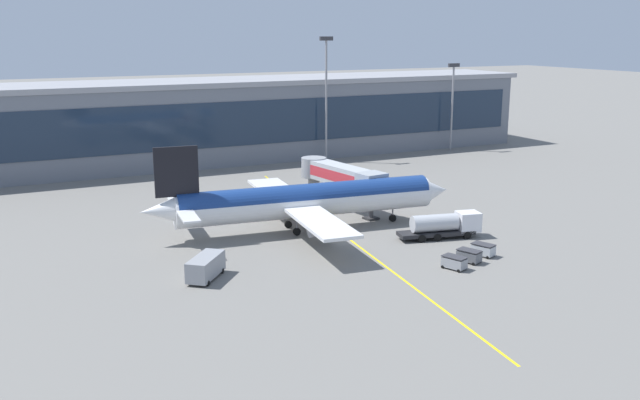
# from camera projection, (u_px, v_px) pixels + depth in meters

# --- Properties ---
(ground_plane) EXTENTS (700.00, 700.00, 0.00)m
(ground_plane) POSITION_uv_depth(u_px,v_px,m) (339.00, 239.00, 90.42)
(ground_plane) COLOR slate
(apron_lead_in_line) EXTENTS (10.36, 79.40, 0.01)m
(apron_lead_in_line) POSITION_uv_depth(u_px,v_px,m) (342.00, 234.00, 92.83)
(apron_lead_in_line) COLOR yellow
(apron_lead_in_line) RESTS_ON ground_plane
(terminal_building) EXTENTS (159.10, 19.51, 16.45)m
(terminal_building) POSITION_uv_depth(u_px,v_px,m) (173.00, 122.00, 140.41)
(terminal_building) COLOR slate
(terminal_building) RESTS_ON ground_plane
(main_airliner) EXTENTS (43.04, 34.03, 12.31)m
(main_airliner) POSITION_uv_depth(u_px,v_px,m) (305.00, 201.00, 93.45)
(main_airliner) COLOR white
(main_airliner) RESTS_ON ground_plane
(jet_bridge) EXTENTS (6.11, 18.04, 6.80)m
(jet_bridge) POSITION_uv_depth(u_px,v_px,m) (339.00, 175.00, 104.96)
(jet_bridge) COLOR #B2B7BC
(jet_bridge) RESTS_ON ground_plane
(fuel_tanker) EXTENTS (11.09, 4.80, 3.25)m
(fuel_tanker) POSITION_uv_depth(u_px,v_px,m) (445.00, 225.00, 90.55)
(fuel_tanker) COLOR #232326
(fuel_tanker) RESTS_ON ground_plane
(lavatory_truck) EXTENTS (5.50, 5.92, 2.50)m
(lavatory_truck) POSITION_uv_depth(u_px,v_px,m) (205.00, 267.00, 75.54)
(lavatory_truck) COLOR gray
(lavatory_truck) RESTS_ON ground_plane
(baggage_cart_0) EXTENTS (2.40, 3.03, 1.48)m
(baggage_cart_0) POSITION_uv_depth(u_px,v_px,m) (454.00, 262.00, 78.94)
(baggage_cart_0) COLOR gray
(baggage_cart_0) RESTS_ON ground_plane
(baggage_cart_1) EXTENTS (2.40, 3.03, 1.48)m
(baggage_cart_1) POSITION_uv_depth(u_px,v_px,m) (469.00, 256.00, 81.24)
(baggage_cart_1) COLOR #595B60
(baggage_cart_1) RESTS_ON ground_plane
(baggage_cart_2) EXTENTS (2.40, 3.03, 1.48)m
(baggage_cart_2) POSITION_uv_depth(u_px,v_px,m) (483.00, 249.00, 83.54)
(baggage_cart_2) COLOR #B2B7BC
(baggage_cart_2) RESTS_ON ground_plane
(apron_light_mast_0) EXTENTS (2.80, 0.50, 19.19)m
(apron_light_mast_0) POSITION_uv_depth(u_px,v_px,m) (452.00, 99.00, 154.83)
(apron_light_mast_0) COLOR gray
(apron_light_mast_0) RESTS_ON ground_plane
(apron_light_mast_1) EXTENTS (2.80, 0.50, 25.00)m
(apron_light_mast_1) POSITION_uv_depth(u_px,v_px,m) (326.00, 90.00, 140.71)
(apron_light_mast_1) COLOR gray
(apron_light_mast_1) RESTS_ON ground_plane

